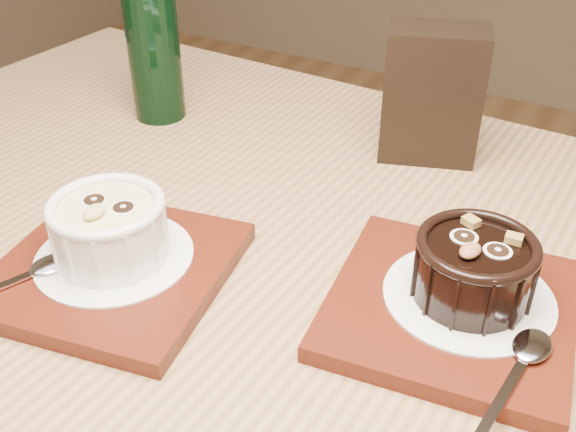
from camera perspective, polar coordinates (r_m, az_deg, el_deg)
name	(u,v)px	position (r m, az deg, el deg)	size (l,w,h in m)	color
table	(291,366)	(0.61, 0.25, -12.62)	(1.24, 0.86, 0.75)	olive
tray_left	(114,270)	(0.57, -14.53, -4.41)	(0.18, 0.18, 0.01)	#551C0E
doily_left	(115,256)	(0.58, -14.48, -3.31)	(0.13, 0.13, 0.00)	white
ramekin_white	(109,226)	(0.56, -14.91, -0.86)	(0.09, 0.09, 0.06)	white
spoon_left	(9,281)	(0.57, -22.54, -5.13)	(0.03, 0.13, 0.01)	silver
tray_right	(450,308)	(0.53, 13.55, -7.60)	(0.18, 0.18, 0.01)	#551C0E
doily_right	(468,296)	(0.54, 15.03, -6.56)	(0.13, 0.13, 0.00)	white
ramekin_dark	(474,266)	(0.52, 15.50, -4.11)	(0.09, 0.09, 0.05)	black
spoon_right	(514,376)	(0.48, 18.59, -12.74)	(0.03, 0.13, 0.01)	silver
condiment_stand	(432,95)	(0.72, 12.10, 10.02)	(0.10, 0.06, 0.14)	black
green_bottle	(153,45)	(0.81, -11.33, 14.01)	(0.06, 0.06, 0.23)	black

